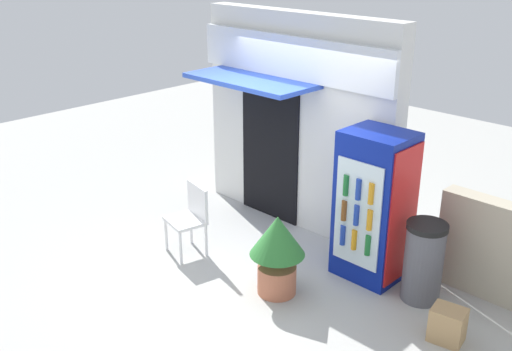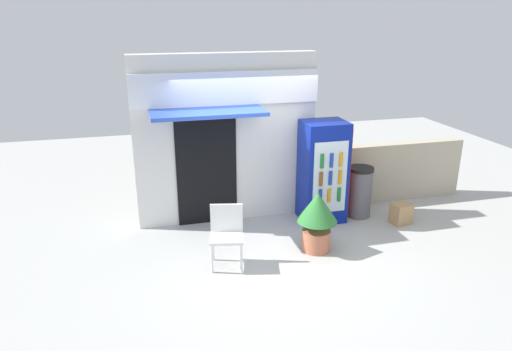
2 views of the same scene
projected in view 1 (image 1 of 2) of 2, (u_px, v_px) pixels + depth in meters
The scene contains 7 objects.
ground at pixel (241, 264), 7.33m from camera, with size 16.00×16.00×0.00m, color #B2B2AD.
storefront_building at pixel (295, 118), 7.93m from camera, with size 3.10×1.06×2.88m.
drink_cooler at pixel (374, 206), 6.79m from camera, with size 0.76×0.69×1.77m.
plastic_chair at pixel (191, 214), 7.43m from camera, with size 0.54×0.50×0.89m.
potted_plant_near_shop at pixel (277, 247), 6.53m from camera, with size 0.62×0.62×0.95m.
trash_bin at pixel (423, 262), 6.46m from camera, with size 0.44×0.44×0.92m.
cardboard_box at pixel (448, 325), 5.87m from camera, with size 0.32×0.26×0.36m, color tan.
Camera 1 is at (4.61, -4.45, 3.73)m, focal length 41.81 mm.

